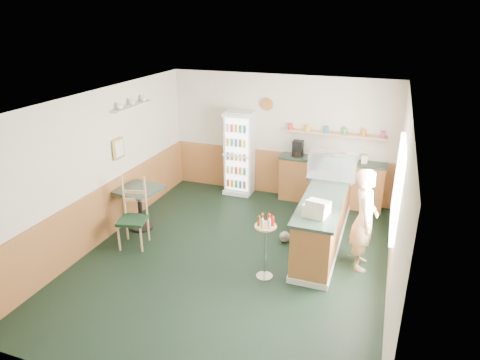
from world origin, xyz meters
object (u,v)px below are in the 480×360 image
at_px(display_case, 333,167).
at_px(cafe_table, 139,201).
at_px(shopkeeper, 364,219).
at_px(drinks_fridge, 239,153).
at_px(cash_register, 317,209).
at_px(condiment_stand, 265,239).
at_px(cafe_chair, 135,210).

bearing_deg(display_case, cafe_table, -160.14).
bearing_deg(shopkeeper, drinks_fridge, 46.48).
relative_size(cash_register, shopkeeper, 0.21).
height_order(display_case, condiment_stand, display_case).
bearing_deg(cash_register, display_case, 100.28).
xyz_separation_m(cafe_table, cafe_chair, (0.23, -0.51, 0.07)).
distance_m(drinks_fridge, cash_register, 3.48).
xyz_separation_m(drinks_fridge, cash_register, (2.21, -2.68, 0.16)).
bearing_deg(cafe_table, cafe_chair, -65.46).
xyz_separation_m(cash_register, shopkeeper, (0.70, 0.42, -0.26)).
distance_m(shopkeeper, cafe_chair, 3.91).
relative_size(display_case, shopkeeper, 0.52).
relative_size(condiment_stand, cafe_chair, 0.84).
bearing_deg(condiment_stand, cafe_chair, 173.96).
height_order(display_case, cafe_chair, display_case).
bearing_deg(cash_register, shopkeeper, 41.11).
bearing_deg(cafe_table, display_case, 19.86).
height_order(cash_register, condiment_stand, cash_register).
relative_size(cafe_table, cafe_chair, 0.69).
distance_m(display_case, cafe_chair, 3.66).
distance_m(cafe_table, cafe_chair, 0.57).
relative_size(drinks_fridge, cafe_table, 2.18).
distance_m(drinks_fridge, cafe_chair, 3.00).
bearing_deg(condiment_stand, shopkeeper, 31.01).
relative_size(cash_register, cafe_table, 0.42).
bearing_deg(display_case, drinks_fridge, 153.70).
height_order(display_case, cafe_table, display_case).
bearing_deg(drinks_fridge, cafe_table, -117.07).
bearing_deg(cafe_table, drinks_fridge, 62.93).
height_order(cafe_table, cafe_chair, cafe_chair).
bearing_deg(cash_register, condiment_stand, -138.52).
bearing_deg(drinks_fridge, shopkeeper, -37.84).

